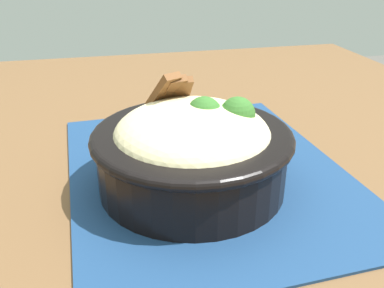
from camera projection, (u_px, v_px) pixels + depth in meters
name	position (u px, v px, depth m)	size (l,w,h in m)	color
table	(221.00, 213.00, 0.53)	(1.17, 0.96, 0.72)	brown
placemat	(207.00, 171.00, 0.49)	(0.39, 0.31, 0.00)	navy
bowl	(192.00, 147.00, 0.44)	(0.22, 0.22, 0.12)	black
fork	(183.00, 142.00, 0.55)	(0.04, 0.13, 0.00)	#B6B6B6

